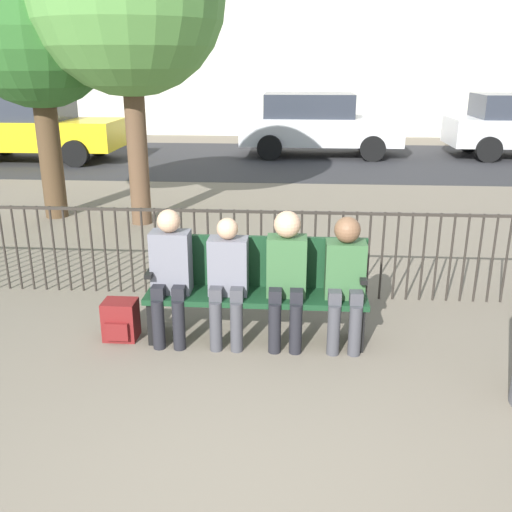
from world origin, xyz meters
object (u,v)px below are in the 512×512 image
Objects in this scene: backpack at (121,320)px; parked_car_1 at (32,127)px; tree_1 at (36,32)px; seated_person_1 at (228,275)px; park_bench at (257,285)px; parked_car_0 at (317,124)px; seated_person_2 at (286,271)px; seated_person_0 at (170,270)px; seated_person_3 at (345,275)px.

parked_car_1 is (-5.12, 9.60, 0.66)m from backpack.
tree_1 reaches higher than backpack.
park_bench is at bearing 28.99° from seated_person_1.
seated_person_1 is at bearing -51.62° from tree_1.
parked_car_0 is (1.09, 10.92, 0.21)m from seated_person_1.
seated_person_1 is at bearing -179.52° from seated_person_2.
seated_person_0 is 0.69m from backpack.
seated_person_3 is at bearing 0.11° from seated_person_1.
seated_person_3 is 11.94m from parked_car_1.
parked_car_0 reaches higher than seated_person_1.
seated_person_2 is (0.27, -0.13, 0.19)m from park_bench.
seated_person_0 is 1.00× the size of seated_person_2.
parked_car_1 is at bearing 118.07° from backpack.
seated_person_2 is 10.93m from parked_car_0.
seated_person_3 is (0.50, -0.00, -0.02)m from seated_person_2.
seated_person_1 is at bearing 0.70° from backpack.
seated_person_2 is 0.29× the size of parked_car_1.
seated_person_1 is 3.14× the size of backpack.
seated_person_1 is at bearing -95.69° from parked_car_0.
seated_person_2 is at bearing 179.73° from seated_person_3.
tree_1 is (-3.55, 4.04, 2.31)m from park_bench.
backpack is 11.14m from parked_car_0.
seated_person_2 is 1.57m from backpack.
tree_1 is (-4.32, 4.17, 2.14)m from seated_person_3.
seated_person_1 is 11.37m from parked_car_1.
seated_person_0 is 0.50m from seated_person_1.
seated_person_3 is 0.28× the size of parked_car_0.
seated_person_3 is at bearing 0.40° from backpack.
seated_person_2 reaches higher than seated_person_0.
tree_1 is (-3.31, 4.18, 2.17)m from seated_person_1.
seated_person_2 is at bearing 0.02° from seated_person_0.
backpack is at bearing -179.30° from seated_person_1.
tree_1 is at bearing 123.91° from seated_person_0.
tree_1 is (-2.33, 4.19, 2.63)m from backpack.
seated_person_3 is 0.29× the size of tree_1.
park_bench is at bearing -48.70° from tree_1.
seated_person_0 is 0.30× the size of tree_1.
park_bench is at bearing 9.93° from seated_person_0.
seated_person_3 is at bearing -0.27° from seated_person_2.
seated_person_3 is 0.28× the size of parked_car_1.
seated_person_3 is 3.22× the size of backpack.
seated_person_0 reaches higher than seated_person_1.
parked_car_1 reaches higher than backpack.
backpack is (-0.48, -0.02, -0.49)m from seated_person_0.
seated_person_1 is at bearing -151.01° from park_bench.
seated_person_0 is 3.32× the size of backpack.
parked_car_1 reaches higher than seated_person_2.
seated_person_3 reaches higher than seated_person_1.
seated_person_0 is at bearing 179.56° from seated_person_1.
seated_person_0 is 0.29× the size of parked_car_1.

